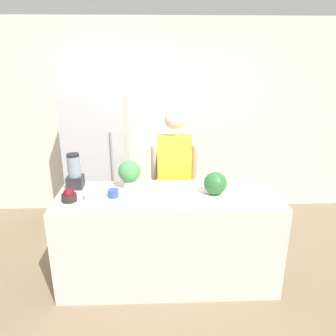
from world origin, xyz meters
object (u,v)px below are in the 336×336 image
(potted_plant, at_px, (129,173))
(bowl_cream, at_px, (93,195))
(refrigerator, at_px, (98,161))
(person, at_px, (174,178))
(blender, at_px, (74,173))
(watermelon, at_px, (215,183))
(bowl_cherries, at_px, (69,196))
(bowl_small_blue, at_px, (113,193))

(potted_plant, bearing_deg, bowl_cream, -143.66)
(refrigerator, distance_m, person, 1.14)
(refrigerator, xyz_separation_m, person, (0.95, -0.63, -0.01))
(person, xyz_separation_m, bowl_cream, (-0.77, -0.73, 0.13))
(blender, bearing_deg, watermelon, -10.06)
(person, xyz_separation_m, blender, (-0.98, -0.47, 0.25))
(bowl_cherries, bearing_deg, bowl_cream, 14.59)
(potted_plant, bearing_deg, person, 47.41)
(bowl_cherries, bearing_deg, blender, 92.43)
(refrigerator, bearing_deg, potted_plant, -66.44)
(refrigerator, bearing_deg, watermelon, -46.17)
(refrigerator, bearing_deg, blender, -91.72)
(bowl_small_blue, relative_size, potted_plant, 0.35)
(person, distance_m, watermelon, 0.81)
(person, bearing_deg, refrigerator, 146.27)
(potted_plant, bearing_deg, refrigerator, 113.56)
(bowl_cherries, height_order, bowl_cream, bowl_cherries)
(refrigerator, distance_m, watermelon, 1.87)
(refrigerator, xyz_separation_m, bowl_cherries, (-0.02, -1.41, 0.13))
(person, distance_m, blender, 1.12)
(refrigerator, relative_size, bowl_small_blue, 17.29)
(bowl_cherries, distance_m, blender, 0.32)
(bowl_cream, xyz_separation_m, potted_plant, (0.31, 0.23, 0.12))
(potted_plant, bearing_deg, watermelon, -14.80)
(refrigerator, xyz_separation_m, bowl_cream, (0.18, -1.36, 0.11))
(refrigerator, relative_size, potted_plant, 6.08)
(person, xyz_separation_m, bowl_small_blue, (-0.59, -0.70, 0.14))
(bowl_cream, bearing_deg, bowl_cherries, -165.41)
(blender, bearing_deg, bowl_cream, -50.16)
(person, bearing_deg, watermelon, -64.48)
(refrigerator, relative_size, watermelon, 7.95)
(refrigerator, relative_size, bowl_cream, 9.86)
(person, distance_m, bowl_small_blue, 0.93)
(bowl_small_blue, bearing_deg, refrigerator, 104.96)
(refrigerator, height_order, bowl_small_blue, refrigerator)
(bowl_cherries, bearing_deg, watermelon, 3.19)
(bowl_cherries, xyz_separation_m, bowl_cream, (0.20, 0.05, -0.02))
(bowl_cherries, height_order, bowl_small_blue, bowl_cherries)
(watermelon, bearing_deg, bowl_small_blue, 179.89)
(refrigerator, distance_m, potted_plant, 1.25)
(refrigerator, relative_size, person, 1.05)
(person, relative_size, bowl_cherries, 11.93)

